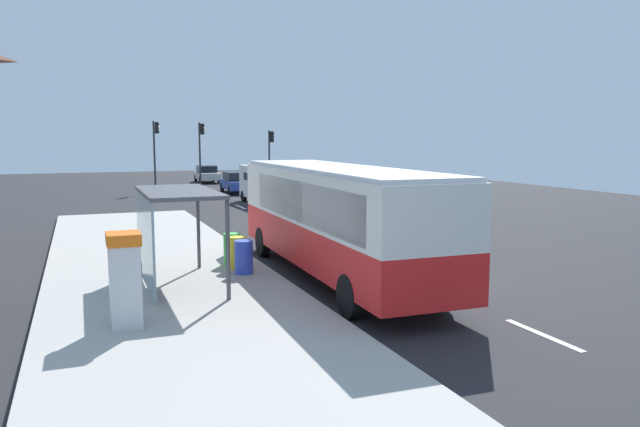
# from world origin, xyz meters

# --- Properties ---
(ground_plane) EXTENTS (56.00, 92.00, 0.04)m
(ground_plane) POSITION_xyz_m (0.00, 14.00, -0.02)
(ground_plane) COLOR #262628
(sidewalk_platform) EXTENTS (6.20, 30.00, 0.18)m
(sidewalk_platform) POSITION_xyz_m (-6.40, 2.00, 0.09)
(sidewalk_platform) COLOR #ADAAA3
(sidewalk_platform) RESTS_ON ground
(lane_stripe_seg_0) EXTENTS (0.16, 2.20, 0.01)m
(lane_stripe_seg_0) POSITION_xyz_m (0.25, -6.00, 0.01)
(lane_stripe_seg_0) COLOR silver
(lane_stripe_seg_0) RESTS_ON ground
(lane_stripe_seg_1) EXTENTS (0.16, 2.20, 0.01)m
(lane_stripe_seg_1) POSITION_xyz_m (0.25, -1.00, 0.01)
(lane_stripe_seg_1) COLOR silver
(lane_stripe_seg_1) RESTS_ON ground
(lane_stripe_seg_2) EXTENTS (0.16, 2.20, 0.01)m
(lane_stripe_seg_2) POSITION_xyz_m (0.25, 4.00, 0.01)
(lane_stripe_seg_2) COLOR silver
(lane_stripe_seg_2) RESTS_ON ground
(lane_stripe_seg_3) EXTENTS (0.16, 2.20, 0.01)m
(lane_stripe_seg_3) POSITION_xyz_m (0.25, 9.00, 0.01)
(lane_stripe_seg_3) COLOR silver
(lane_stripe_seg_3) RESTS_ON ground
(lane_stripe_seg_4) EXTENTS (0.16, 2.20, 0.01)m
(lane_stripe_seg_4) POSITION_xyz_m (0.25, 14.00, 0.01)
(lane_stripe_seg_4) COLOR silver
(lane_stripe_seg_4) RESTS_ON ground
(lane_stripe_seg_5) EXTENTS (0.16, 2.20, 0.01)m
(lane_stripe_seg_5) POSITION_xyz_m (0.25, 19.00, 0.01)
(lane_stripe_seg_5) COLOR silver
(lane_stripe_seg_5) RESTS_ON ground
(lane_stripe_seg_6) EXTENTS (0.16, 2.20, 0.01)m
(lane_stripe_seg_6) POSITION_xyz_m (0.25, 24.00, 0.01)
(lane_stripe_seg_6) COLOR silver
(lane_stripe_seg_6) RESTS_ON ground
(lane_stripe_seg_7) EXTENTS (0.16, 2.20, 0.01)m
(lane_stripe_seg_7) POSITION_xyz_m (0.25, 29.00, 0.01)
(lane_stripe_seg_7) COLOR silver
(lane_stripe_seg_7) RESTS_ON ground
(bus) EXTENTS (2.78, 11.07, 3.21)m
(bus) POSITION_xyz_m (-1.71, 0.25, 1.84)
(bus) COLOR red
(bus) RESTS_ON ground
(white_van) EXTENTS (2.20, 5.27, 2.30)m
(white_van) POSITION_xyz_m (2.20, 20.01, 1.34)
(white_van) COLOR white
(white_van) RESTS_ON ground
(sedan_near) EXTENTS (1.97, 4.46, 1.52)m
(sedan_near) POSITION_xyz_m (2.30, 28.10, 0.79)
(sedan_near) COLOR navy
(sedan_near) RESTS_ON ground
(sedan_far) EXTENTS (2.00, 4.48, 1.52)m
(sedan_far) POSITION_xyz_m (2.30, 39.24, 0.79)
(sedan_far) COLOR #B7B7BC
(sedan_far) RESTS_ON ground
(ticket_machine) EXTENTS (0.66, 0.76, 1.94)m
(ticket_machine) POSITION_xyz_m (-7.67, -2.82, 1.17)
(ticket_machine) COLOR silver
(ticket_machine) RESTS_ON sidewalk_platform
(recycling_bin_blue) EXTENTS (0.52, 0.52, 0.95)m
(recycling_bin_blue) POSITION_xyz_m (-4.20, 1.04, 0.66)
(recycling_bin_blue) COLOR blue
(recycling_bin_blue) RESTS_ON sidewalk_platform
(recycling_bin_yellow) EXTENTS (0.52, 0.52, 0.95)m
(recycling_bin_yellow) POSITION_xyz_m (-4.20, 1.74, 0.66)
(recycling_bin_yellow) COLOR yellow
(recycling_bin_yellow) RESTS_ON sidewalk_platform
(recycling_bin_green) EXTENTS (0.52, 0.52, 0.95)m
(recycling_bin_green) POSITION_xyz_m (-4.20, 2.44, 0.66)
(recycling_bin_green) COLOR green
(recycling_bin_green) RESTS_ON sidewalk_platform
(traffic_light_near_side) EXTENTS (0.49, 0.28, 4.59)m
(traffic_light_near_side) POSITION_xyz_m (5.50, 30.03, 3.07)
(traffic_light_near_side) COLOR #2D2D2D
(traffic_light_near_side) RESTS_ON ground
(traffic_light_far_side) EXTENTS (0.49, 0.28, 5.25)m
(traffic_light_far_side) POSITION_xyz_m (-3.10, 30.83, 3.47)
(traffic_light_far_side) COLOR #2D2D2D
(traffic_light_far_side) RESTS_ON ground
(traffic_light_median) EXTENTS (0.49, 0.28, 5.19)m
(traffic_light_median) POSITION_xyz_m (0.40, 31.63, 3.44)
(traffic_light_median) COLOR #2D2D2D
(traffic_light_median) RESTS_ON ground
(bus_shelter) EXTENTS (1.80, 4.00, 2.50)m
(bus_shelter) POSITION_xyz_m (-6.41, 0.34, 2.10)
(bus_shelter) COLOR #4C4C51
(bus_shelter) RESTS_ON sidewalk_platform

